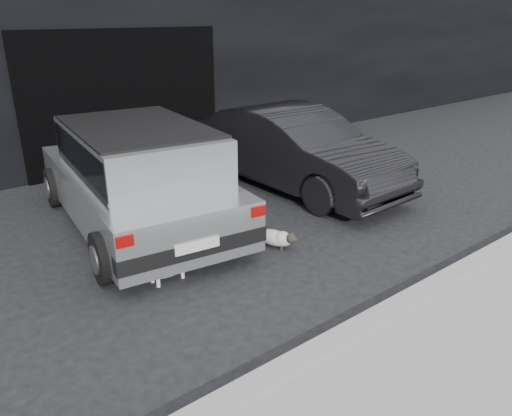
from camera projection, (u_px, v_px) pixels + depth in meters
ground at (197, 247)px, 6.54m from camera, size 80.00×80.00×0.00m
building_facade at (80, 31)px, 10.56m from camera, size 34.00×4.00×5.00m
garage_opening at (126, 100)px, 9.54m from camera, size 4.00×0.10×2.60m
curb at (412, 300)px, 5.21m from camera, size 18.00×0.25×0.12m
silver_hatchback at (138, 172)px, 6.87m from camera, size 2.40×4.23×1.49m
second_car at (295, 149)px, 8.55m from camera, size 1.55×4.18×1.37m
cat_siamese at (277, 238)px, 6.51m from camera, size 0.39×0.72×0.26m
cat_white at (170, 265)px, 5.68m from camera, size 0.80×0.28×0.37m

